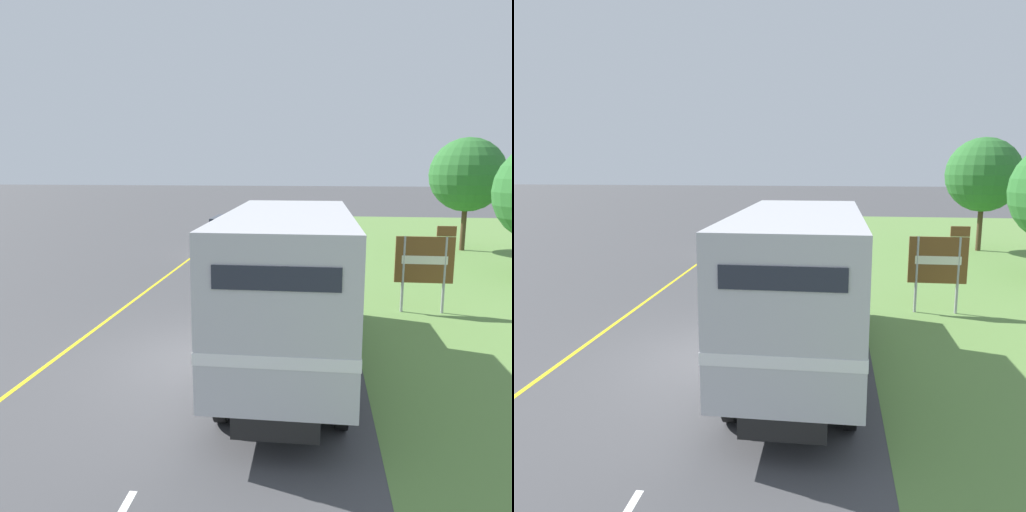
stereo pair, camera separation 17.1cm
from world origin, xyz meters
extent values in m
plane|color=#444447|center=(0.00, 0.00, 0.00)|extent=(200.00, 200.00, 0.00)
cube|color=yellow|center=(-3.70, 9.27, 0.00)|extent=(0.12, 51.19, 0.01)
cube|color=white|center=(0.00, 0.21, 0.00)|extent=(0.12, 2.60, 0.01)
cube|color=white|center=(0.00, 6.81, 0.00)|extent=(0.12, 2.60, 0.01)
cube|color=white|center=(0.00, 13.41, 0.00)|extent=(0.12, 2.60, 0.01)
cube|color=white|center=(0.00, 20.01, 0.00)|extent=(0.12, 2.60, 0.01)
cube|color=white|center=(0.00, 26.61, 0.00)|extent=(0.12, 2.60, 0.01)
cylinder|color=black|center=(0.92, 3.70, 0.50)|extent=(0.22, 1.00, 1.00)
cylinder|color=black|center=(3.08, 3.70, 0.50)|extent=(0.22, 1.00, 1.00)
cylinder|color=black|center=(0.92, -2.88, 0.50)|extent=(0.22, 1.00, 1.00)
cylinder|color=black|center=(3.08, -2.88, 0.50)|extent=(0.22, 1.00, 1.00)
cube|color=black|center=(2.00, 0.00, 0.68)|extent=(1.38, 8.77, 0.36)
cube|color=#B7B7BC|center=(2.00, -1.05, 2.29)|extent=(2.51, 6.67, 2.85)
cube|color=white|center=(2.00, -1.05, 1.79)|extent=(2.53, 6.69, 0.20)
cube|color=#232833|center=(2.00, -4.40, 3.07)|extent=(1.88, 0.03, 0.36)
cube|color=#B7B7BC|center=(2.00, 3.34, 1.81)|extent=(2.41, 2.10, 1.90)
cube|color=#283342|center=(2.00, 4.40, 2.05)|extent=(2.13, 0.03, 0.85)
cylinder|color=black|center=(-2.80, 16.30, 0.33)|extent=(0.16, 0.66, 0.66)
cylinder|color=black|center=(-1.32, 16.30, 0.33)|extent=(0.16, 0.66, 0.66)
cylinder|color=black|center=(-2.80, 13.52, 0.33)|extent=(0.16, 0.66, 0.66)
cylinder|color=black|center=(-1.32, 13.52, 0.33)|extent=(0.16, 0.66, 0.66)
cube|color=white|center=(-2.06, 14.91, 0.77)|extent=(1.80, 4.49, 0.88)
cube|color=#282D38|center=(-2.06, 14.73, 1.58)|extent=(1.55, 2.47, 0.75)
cube|color=red|center=(-2.69, 12.65, 0.92)|extent=(0.20, 0.03, 0.14)
cube|color=red|center=(-1.43, 12.65, 0.92)|extent=(0.20, 0.03, 0.14)
cylinder|color=#9E9EA3|center=(5.36, 4.61, 1.23)|extent=(0.09, 0.09, 2.46)
cylinder|color=#9E9EA3|center=(6.63, 4.61, 1.23)|extent=(0.09, 0.09, 2.46)
cube|color=brown|center=(5.99, 4.61, 1.72)|extent=(1.81, 0.06, 1.48)
cube|color=brown|center=(6.61, 4.61, 2.64)|extent=(0.58, 0.06, 0.32)
cube|color=silver|center=(5.99, 4.58, 1.72)|extent=(1.41, 0.02, 0.27)
cylinder|color=#4C3823|center=(10.65, 17.06, 1.27)|extent=(0.27, 0.27, 2.54)
sphere|color=#2D702D|center=(10.65, 17.06, 4.14)|extent=(3.98, 3.98, 3.98)
camera|label=1|loc=(2.54, -11.34, 4.68)|focal=35.00mm
camera|label=2|loc=(2.71, -11.32, 4.68)|focal=35.00mm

